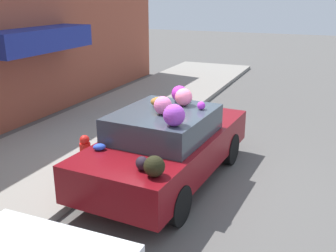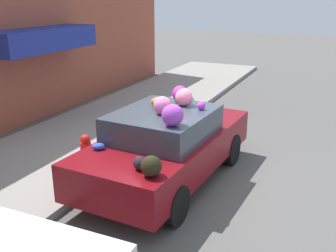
# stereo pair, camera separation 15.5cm
# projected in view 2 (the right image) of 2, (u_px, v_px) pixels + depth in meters

# --- Properties ---
(ground_plane) EXTENTS (60.00, 60.00, 0.00)m
(ground_plane) POSITION_uv_depth(u_px,v_px,m) (173.00, 181.00, 7.18)
(ground_plane) COLOR #565451
(sidewalk_curb) EXTENTS (24.00, 3.20, 0.13)m
(sidewalk_curb) POSITION_uv_depth(u_px,v_px,m) (55.00, 154.00, 8.22)
(sidewalk_curb) COLOR gray
(sidewalk_curb) RESTS_ON ground
(fire_hydrant) EXTENTS (0.20, 0.20, 0.70)m
(fire_hydrant) POSITION_uv_depth(u_px,v_px,m) (86.00, 153.00, 7.22)
(fire_hydrant) COLOR red
(fire_hydrant) RESTS_ON sidewalk_curb
(art_car) EXTENTS (4.07, 1.93, 1.69)m
(art_car) POSITION_uv_depth(u_px,v_px,m) (167.00, 143.00, 6.96)
(art_car) COLOR maroon
(art_car) RESTS_ON ground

